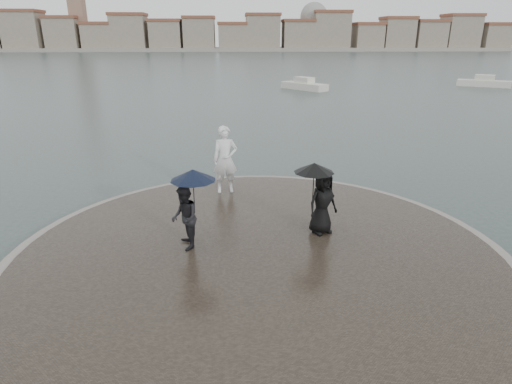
{
  "coord_description": "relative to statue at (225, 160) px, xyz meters",
  "views": [
    {
      "loc": [
        -0.6,
        -6.05,
        5.43
      ],
      "look_at": [
        0.0,
        4.8,
        1.45
      ],
      "focal_mm": 30.0,
      "sensor_mm": 36.0,
      "label": 1
    }
  ],
  "objects": [
    {
      "name": "ground",
      "position": [
        0.87,
        -7.89,
        -1.5
      ],
      "size": [
        400.0,
        400.0,
        0.0
      ],
      "primitive_type": "plane",
      "color": "#2B3835",
      "rests_on": "ground"
    },
    {
      "name": "kerb_ring",
      "position": [
        0.87,
        -4.39,
        -1.34
      ],
      "size": [
        12.5,
        12.5,
        0.32
      ],
      "primitive_type": "cylinder",
      "color": "gray",
      "rests_on": "ground"
    },
    {
      "name": "quay_tip",
      "position": [
        0.87,
        -4.39,
        -1.32
      ],
      "size": [
        11.9,
        11.9,
        0.36
      ],
      "primitive_type": "cylinder",
      "color": "#2D261E",
      "rests_on": "ground"
    },
    {
      "name": "statue",
      "position": [
        0.0,
        0.0,
        0.0
      ],
      "size": [
        0.88,
        0.62,
        2.28
      ],
      "primitive_type": "imported",
      "rotation": [
        0.0,
        0.0,
        0.1
      ],
      "color": "white",
      "rests_on": "quay_tip"
    },
    {
      "name": "visitor_left",
      "position": [
        -0.89,
        -4.08,
        0.01
      ],
      "size": [
        1.2,
        1.13,
        2.04
      ],
      "color": "black",
      "rests_on": "quay_tip"
    },
    {
      "name": "visitor_right",
      "position": [
        2.57,
        -3.39,
        -0.01
      ],
      "size": [
        1.29,
        1.07,
        1.95
      ],
      "color": "black",
      "rests_on": "quay_tip"
    },
    {
      "name": "far_skyline",
      "position": [
        -5.42,
        152.81,
        4.11
      ],
      "size": [
        260.0,
        20.0,
        37.0
      ],
      "color": "gray",
      "rests_on": "ground"
    },
    {
      "name": "boats",
      "position": [
        18.35,
        33.24,
        -1.12
      ],
      "size": [
        25.82,
        6.55,
        1.5
      ],
      "color": "beige",
      "rests_on": "ground"
    }
  ]
}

